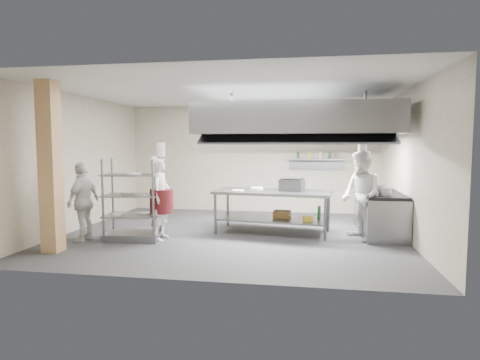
% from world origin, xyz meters
% --- Properties ---
extents(floor, '(7.00, 7.00, 0.00)m').
position_xyz_m(floor, '(0.00, 0.00, 0.00)').
color(floor, '#333336').
rests_on(floor, ground).
extents(ceiling, '(7.00, 7.00, 0.00)m').
position_xyz_m(ceiling, '(0.00, 0.00, 3.00)').
color(ceiling, silver).
rests_on(ceiling, wall_back).
extents(wall_back, '(7.00, 0.00, 7.00)m').
position_xyz_m(wall_back, '(0.00, 3.00, 1.50)').
color(wall_back, gray).
rests_on(wall_back, ground).
extents(wall_left, '(0.00, 6.00, 6.00)m').
position_xyz_m(wall_left, '(-3.50, 0.00, 1.50)').
color(wall_left, gray).
rests_on(wall_left, ground).
extents(wall_right, '(0.00, 6.00, 6.00)m').
position_xyz_m(wall_right, '(3.50, 0.00, 1.50)').
color(wall_right, gray).
rests_on(wall_right, ground).
extents(column, '(0.30, 0.30, 3.00)m').
position_xyz_m(column, '(-2.90, -1.90, 1.50)').
color(column, tan).
rests_on(column, floor).
extents(exhaust_hood, '(4.00, 2.50, 0.60)m').
position_xyz_m(exhaust_hood, '(1.30, 0.40, 2.40)').
color(exhaust_hood, gray).
rests_on(exhaust_hood, ceiling).
extents(hood_strip_a, '(1.60, 0.12, 0.04)m').
position_xyz_m(hood_strip_a, '(0.40, 0.40, 2.08)').
color(hood_strip_a, white).
rests_on(hood_strip_a, exhaust_hood).
extents(hood_strip_b, '(1.60, 0.12, 0.04)m').
position_xyz_m(hood_strip_b, '(2.20, 0.40, 2.08)').
color(hood_strip_b, white).
rests_on(hood_strip_b, exhaust_hood).
extents(wall_shelf, '(1.50, 0.28, 0.04)m').
position_xyz_m(wall_shelf, '(1.80, 2.84, 1.50)').
color(wall_shelf, gray).
rests_on(wall_shelf, wall_back).
extents(island, '(2.57, 1.32, 0.91)m').
position_xyz_m(island, '(0.82, 0.26, 0.46)').
color(island, slate).
rests_on(island, floor).
extents(island_worktop, '(2.57, 1.32, 0.06)m').
position_xyz_m(island_worktop, '(0.82, 0.26, 0.88)').
color(island_worktop, gray).
rests_on(island_worktop, island).
extents(island_undershelf, '(2.36, 1.20, 0.04)m').
position_xyz_m(island_undershelf, '(0.82, 0.26, 0.30)').
color(island_undershelf, gray).
rests_on(island_undershelf, island).
extents(pass_rack, '(1.14, 0.75, 1.62)m').
position_xyz_m(pass_rack, '(-1.88, -0.85, 0.81)').
color(pass_rack, gray).
rests_on(pass_rack, floor).
extents(cooking_range, '(0.80, 2.00, 0.84)m').
position_xyz_m(cooking_range, '(3.08, 0.50, 0.42)').
color(cooking_range, gray).
rests_on(cooking_range, floor).
extents(range_top, '(0.78, 1.96, 0.06)m').
position_xyz_m(range_top, '(3.08, 0.50, 0.87)').
color(range_top, black).
rests_on(range_top, cooking_range).
extents(chef_head, '(0.41, 0.62, 1.67)m').
position_xyz_m(chef_head, '(-1.33, -0.72, 0.83)').
color(chef_head, white).
rests_on(chef_head, floor).
extents(chef_line, '(0.95, 1.06, 1.78)m').
position_xyz_m(chef_line, '(2.60, -0.10, 0.89)').
color(chef_line, silver).
rests_on(chef_line, floor).
extents(chef_plating, '(0.46, 0.94, 1.55)m').
position_xyz_m(chef_plating, '(-2.81, -1.04, 0.78)').
color(chef_plating, silver).
rests_on(chef_plating, floor).
extents(griddle, '(0.57, 0.49, 0.24)m').
position_xyz_m(griddle, '(1.22, 0.37, 1.03)').
color(griddle, slate).
rests_on(griddle, island_worktop).
extents(wicker_basket, '(0.39, 0.30, 0.15)m').
position_xyz_m(wicker_basket, '(1.02, 0.33, 0.40)').
color(wicker_basket, olive).
rests_on(wicker_basket, island_undershelf).
extents(stockpot, '(0.24, 0.24, 0.17)m').
position_xyz_m(stockpot, '(3.02, 0.18, 0.98)').
color(stockpot, gray).
rests_on(stockpot, range_top).
extents(plate_stack, '(0.28, 0.28, 0.05)m').
position_xyz_m(plate_stack, '(-1.88, -0.85, 0.52)').
color(plate_stack, white).
rests_on(plate_stack, pass_rack).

